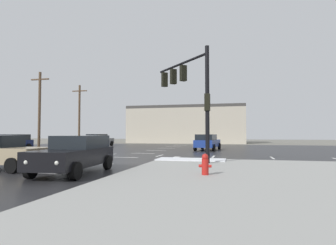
{
  "coord_description": "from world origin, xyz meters",
  "views": [
    {
      "loc": [
        7.54,
        -20.27,
        1.7
      ],
      "look_at": [
        0.36,
        9.48,
        2.89
      ],
      "focal_mm": 29.79,
      "sensor_mm": 36.0,
      "label": 1
    }
  ],
  "objects": [
    {
      "name": "sedan_grey",
      "position": [
        -9.65,
        12.78,
        0.85
      ],
      "size": [
        2.25,
        4.62,
        1.58
      ],
      "rotation": [
        0.0,
        0.0,
        1.51
      ],
      "color": "slate",
      "rests_on": "road_asphalt"
    },
    {
      "name": "lane_markings",
      "position": [
        1.2,
        -1.38,
        0.02
      ],
      "size": [
        36.15,
        36.15,
        0.01
      ],
      "color": "silver",
      "rests_on": "road_asphalt"
    },
    {
      "name": "sedan_black",
      "position": [
        0.92,
        -9.62,
        0.85
      ],
      "size": [
        2.29,
        4.64,
        1.58
      ],
      "rotation": [
        0.0,
        0.0,
        -1.5
      ],
      "color": "black",
      "rests_on": "road_asphalt"
    },
    {
      "name": "road_asphalt",
      "position": [
        0.0,
        0.0,
        0.01
      ],
      "size": [
        44.0,
        44.0,
        0.02
      ],
      "primitive_type": "cube",
      "color": "#232326",
      "rests_on": "ground_plane"
    },
    {
      "name": "traffic_signal_mast",
      "position": [
        4.96,
        -4.29,
        4.42
      ],
      "size": [
        3.75,
        4.03,
        6.22
      ],
      "rotation": [
        0.0,
        0.0,
        2.32
      ],
      "color": "black",
      "rests_on": "sidewalk_corner"
    },
    {
      "name": "fire_hydrant",
      "position": [
        6.43,
        -9.7,
        0.54
      ],
      "size": [
        0.48,
        0.26,
        0.79
      ],
      "color": "red",
      "rests_on": "sidewalk_corner"
    },
    {
      "name": "utility_pole_distant",
      "position": [
        -13.44,
        14.24,
        4.4
      ],
      "size": [
        2.2,
        0.28,
        8.39
      ],
      "color": "brown",
      "rests_on": "ground_plane"
    },
    {
      "name": "ground_plane",
      "position": [
        0.0,
        0.0,
        0.0
      ],
      "size": [
        120.0,
        120.0,
        0.0
      ],
      "primitive_type": "plane",
      "color": "slate"
    },
    {
      "name": "utility_pole_far",
      "position": [
        -13.12,
        5.76,
        4.4
      ],
      "size": [
        2.2,
        0.28,
        8.39
      ],
      "color": "brown",
      "rests_on": "ground_plane"
    },
    {
      "name": "sedan_navy",
      "position": [
        -13.42,
        2.14,
        0.85
      ],
      "size": [
        2.08,
        4.56,
        1.58
      ],
      "rotation": [
        0.0,
        0.0,
        -1.59
      ],
      "color": "#141E47",
      "rests_on": "road_asphalt"
    },
    {
      "name": "sedan_blue",
      "position": [
        4.83,
        7.71,
        0.85
      ],
      "size": [
        2.44,
        4.68,
        1.58
      ],
      "rotation": [
        0.0,
        0.0,
        1.45
      ],
      "color": "navy",
      "rests_on": "road_asphalt"
    },
    {
      "name": "snow_strip_curbside",
      "position": [
        5.0,
        -4.0,
        0.17
      ],
      "size": [
        4.0,
        1.6,
        0.06
      ],
      "primitive_type": "cube",
      "color": "white",
      "rests_on": "sidewalk_corner"
    },
    {
      "name": "strip_building_background",
      "position": [
        -0.94,
        29.49,
        3.27
      ],
      "size": [
        20.4,
        8.0,
        6.54
      ],
      "color": "#BCB29E",
      "rests_on": "ground_plane"
    }
  ]
}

